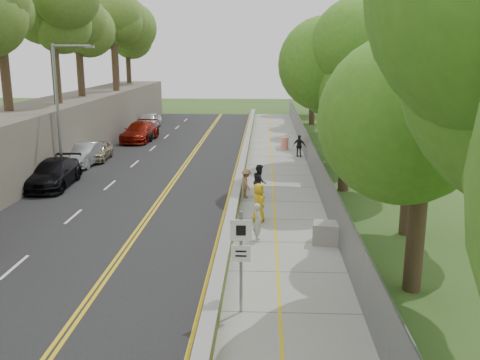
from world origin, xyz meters
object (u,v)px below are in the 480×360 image
object	(u,v)px
painter_0	(259,203)
construction_barrel	(285,143)
person_far	(299,146)
streetlight	(61,101)
signpost	(241,251)
concrete_block	(329,233)

from	to	relation	value
painter_0	construction_barrel	bearing A→B (deg)	10.27
person_far	painter_0	bearing A→B (deg)	99.61
streetlight	painter_0	bearing A→B (deg)	-35.03
construction_barrel	person_far	distance (m)	3.01
signpost	painter_0	world-z (taller)	signpost
signpost	concrete_block	bearing A→B (deg)	61.62
construction_barrel	painter_0	xyz separation A→B (m)	(-1.79, -18.21, 0.39)
construction_barrel	concrete_block	distance (m)	20.89
signpost	painter_0	size ratio (longest dim) A/B	1.75
painter_0	signpost	bearing A→B (deg)	-166.76
streetlight	concrete_block	size ratio (longest dim) A/B	6.38
streetlight	construction_barrel	xyz separation A→B (m)	(13.70, 9.86, -4.10)
streetlight	concrete_block	distance (m)	18.88
streetlight	signpost	world-z (taller)	streetlight
signpost	person_far	xyz separation A→B (m)	(3.15, 24.04, -1.12)
painter_0	person_far	bearing A→B (deg)	5.75
concrete_block	person_far	world-z (taller)	person_far
signpost	person_far	bearing A→B (deg)	82.54
construction_barrel	painter_0	world-z (taller)	painter_0
signpost	construction_barrel	bearing A→B (deg)	85.34
streetlight	construction_barrel	world-z (taller)	streetlight
signpost	construction_barrel	xyz separation A→B (m)	(2.19, 26.88, -1.42)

